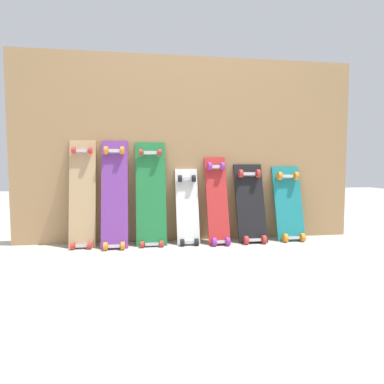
% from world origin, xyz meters
% --- Properties ---
extents(ground_plane, '(12.00, 12.00, 0.00)m').
position_xyz_m(ground_plane, '(0.00, 0.00, 0.00)').
color(ground_plane, '#B2AAA0').
extents(plywood_wall_panel, '(2.81, 0.04, 1.51)m').
position_xyz_m(plywood_wall_panel, '(0.00, 0.07, 0.75)').
color(plywood_wall_panel, tan).
rests_on(plywood_wall_panel, ground).
extents(skateboard_natural, '(0.20, 0.23, 0.89)m').
position_xyz_m(skateboard_natural, '(-0.85, -0.05, 0.37)').
color(skateboard_natural, tan).
rests_on(skateboard_natural, ground).
extents(skateboard_purple, '(0.20, 0.30, 0.89)m').
position_xyz_m(skateboard_purple, '(-0.60, -0.08, 0.37)').
color(skateboard_purple, '#6B338C').
rests_on(skateboard_purple, ground).
extents(skateboard_green, '(0.24, 0.25, 0.88)m').
position_xyz_m(skateboard_green, '(-0.32, -0.06, 0.37)').
color(skateboard_green, '#1E7238').
rests_on(skateboard_green, ground).
extents(skateboard_white, '(0.18, 0.25, 0.67)m').
position_xyz_m(skateboard_white, '(-0.03, -0.06, 0.26)').
color(skateboard_white, silver).
rests_on(skateboard_white, ground).
extents(skateboard_red, '(0.17, 0.29, 0.76)m').
position_xyz_m(skateboard_red, '(0.21, -0.09, 0.31)').
color(skateboard_red, '#B22626').
rests_on(skateboard_red, ground).
extents(skateboard_black, '(0.24, 0.27, 0.70)m').
position_xyz_m(skateboard_black, '(0.49, -0.07, 0.28)').
color(skateboard_black, black).
rests_on(skateboard_black, ground).
extents(skateboard_teal, '(0.24, 0.25, 0.68)m').
position_xyz_m(skateboard_teal, '(0.83, -0.06, 0.27)').
color(skateboard_teal, '#197A7F').
rests_on(skateboard_teal, ground).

